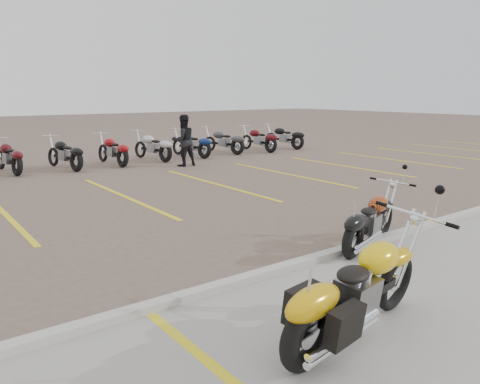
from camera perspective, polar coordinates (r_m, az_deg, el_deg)
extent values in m
plane|color=#6D594E|center=(8.36, -2.93, -5.38)|extent=(100.00, 100.00, 0.00)
cube|color=#9E9B93|center=(5.51, 25.36, -16.09)|extent=(60.00, 5.00, 0.01)
cube|color=#ADAAA3|center=(6.86, 6.54, -8.87)|extent=(60.00, 0.18, 0.12)
torus|color=black|center=(5.77, 17.97, -10.52)|extent=(0.70, 0.22, 0.69)
torus|color=black|center=(4.47, 7.94, -16.88)|extent=(0.76, 0.29, 0.74)
cube|color=black|center=(5.07, 13.69, -12.69)|extent=(1.39, 0.34, 0.11)
cube|color=slate|center=(5.00, 13.41, -12.22)|extent=(0.49, 0.39, 0.36)
ellipsoid|color=yellow|center=(5.17, 15.62, -7.70)|extent=(0.66, 0.43, 0.32)
ellipsoid|color=black|center=(4.78, 12.69, -9.72)|extent=(0.45, 0.34, 0.13)
torus|color=black|center=(8.61, 17.09, -3.40)|extent=(0.59, 0.27, 0.58)
torus|color=black|center=(7.36, 13.48, -5.80)|extent=(0.64, 0.33, 0.62)
cube|color=black|center=(7.96, 15.45, -4.14)|extent=(1.14, 0.45, 0.09)
cube|color=slate|center=(7.91, 15.36, -3.84)|extent=(0.44, 0.37, 0.30)
ellipsoid|color=black|center=(8.11, 16.21, -1.54)|extent=(0.58, 0.43, 0.27)
ellipsoid|color=black|center=(7.74, 15.14, -2.38)|extent=(0.40, 0.33, 0.11)
imported|color=black|center=(16.33, -6.93, 6.25)|extent=(0.89, 0.71, 1.77)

